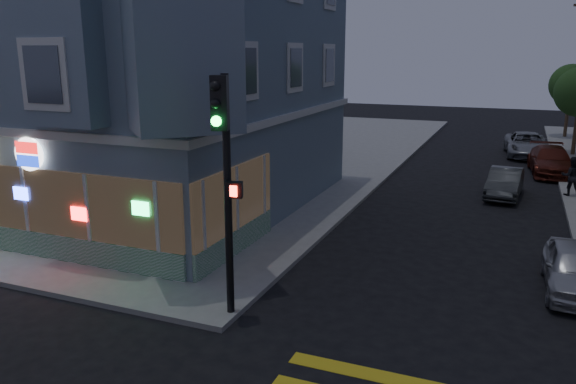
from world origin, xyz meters
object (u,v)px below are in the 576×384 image
Objects in this scene: pedestrian_a at (572,176)px; traffic_signal at (225,157)px; street_tree_far at (571,85)px; parked_car_c at (551,161)px; parked_car_b at (505,183)px; parked_car_d at (527,145)px; parked_car_a at (575,269)px.

traffic_signal is (-8.48, -15.98, 3.01)m from pedestrian_a.
street_tree_far is 1.07× the size of parked_car_c.
pedestrian_a is at bearing 43.46° from traffic_signal.
parked_car_b is 11.21m from parked_car_d.
parked_car_a is 1.00× the size of parked_car_b.
traffic_signal reaches higher than parked_car_d.
parked_car_d is (0.93, 11.18, 0.09)m from parked_car_b.
traffic_signal is (-5.78, -15.18, 3.39)m from parked_car_b.
pedestrian_a reaches higher than parked_car_d.
parked_car_d is (-1.17, 5.20, 0.01)m from parked_car_c.
pedestrian_a is 0.45× the size of parked_car_b.
pedestrian_a is 0.30× the size of traffic_signal.
pedestrian_a is at bearing 20.30° from parked_car_b.
parked_car_a is 0.67× the size of traffic_signal.
parked_car_b is 0.78× the size of parked_car_c.
parked_car_c is at bearing -96.05° from street_tree_far.
street_tree_far is at bearing 68.23° from parked_car_d.
parked_car_c reaches higher than parked_car_b.
parked_car_a is (-0.60, -10.95, -0.36)m from pedestrian_a.
parked_car_d is at bearing 91.61° from parked_car_a.
parked_car_a is (-1.50, -30.29, -3.28)m from street_tree_far.
street_tree_far is 1.37× the size of parked_car_b.
parked_car_b is (-2.10, 10.16, -0.02)m from parked_car_a.
parked_car_c is at bearing 74.61° from parked_car_b.
parked_car_d reaches higher than parked_car_c.
street_tree_far reaches higher than pedestrian_a.
traffic_signal is at bearing -109.42° from parked_car_d.
street_tree_far reaches higher than parked_car_b.
parked_car_b is at bearing 100.15° from parked_car_a.
street_tree_far reaches higher than parked_car_a.
traffic_signal is at bearing 58.32° from pedestrian_a.
parked_car_b is at bearing -100.14° from street_tree_far.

